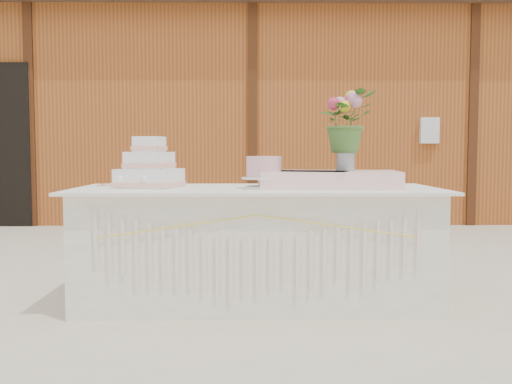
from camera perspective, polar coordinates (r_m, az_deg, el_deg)
ground at (r=3.90m, az=0.06°, el=-10.91°), size 80.00×80.00×0.00m
barn at (r=9.79m, az=-0.48°, el=7.93°), size 12.60×4.60×3.30m
cake_table at (r=3.82m, az=0.06°, el=-5.31°), size 2.40×1.00×0.77m
wedding_cake at (r=3.87m, az=-10.59°, el=2.16°), size 0.46×0.46×0.34m
pink_cake_stand at (r=3.68m, az=0.81°, el=2.17°), size 0.29×0.29×0.21m
satin_runner at (r=3.80m, az=7.41°, el=1.27°), size 0.93×0.60×0.11m
flower_vase at (r=3.83m, az=8.94°, el=3.37°), size 0.12×0.12×0.17m
bouquet at (r=3.84m, az=8.99°, el=7.71°), size 0.49×0.48×0.41m
loose_flowers at (r=4.02m, az=-14.46°, el=0.67°), size 0.21×0.38×0.02m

